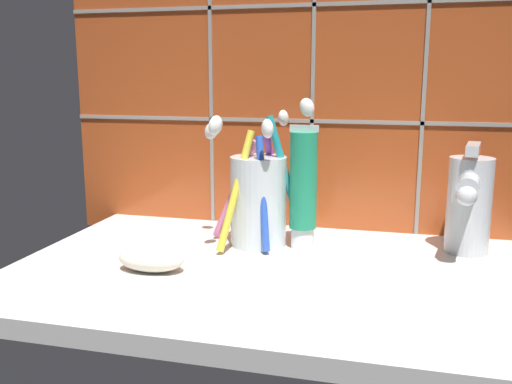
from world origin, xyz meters
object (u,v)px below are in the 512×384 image
toothbrush_cup (259,197)px  toothpaste_tube (303,188)px  soap_bar (151,259)px  sink_faucet (469,202)px

toothbrush_cup → toothpaste_tube: size_ratio=1.22×
toothpaste_tube → soap_bar: size_ratio=2.04×
toothpaste_tube → toothbrush_cup: bearing=-179.9°
soap_bar → sink_faucet: bearing=24.4°
toothbrush_cup → toothpaste_tube: (5.54, 0.01, 1.37)cm
sink_faucet → soap_bar: 37.06cm
sink_faucet → soap_bar: sink_faucet is taller
sink_faucet → toothbrush_cup: bearing=-74.8°
toothpaste_tube → sink_faucet: size_ratio=1.16×
toothbrush_cup → soap_bar: bearing=-125.4°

